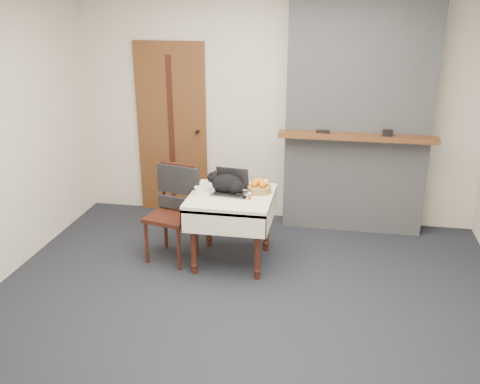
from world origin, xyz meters
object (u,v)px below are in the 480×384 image
object	(u,v)px
fruit_basket	(259,187)
cream_jar	(198,191)
laptop	(230,187)
pill_bottle	(250,196)
side_table	(231,206)
door	(172,129)
cat	(228,184)
chair	(175,198)

from	to	relation	value
fruit_basket	cream_jar	bearing A→B (deg)	-163.23
laptop	pill_bottle	world-z (taller)	laptop
side_table	pill_bottle	bearing A→B (deg)	-27.34
side_table	pill_bottle	world-z (taller)	pill_bottle
door	laptop	size ratio (longest dim) A/B	5.73
cat	laptop	bearing A→B (deg)	21.34
pill_bottle	chair	bearing A→B (deg)	169.15
chair	cat	bearing A→B (deg)	11.47
door	chair	xyz separation A→B (m)	(0.38, -1.17, -0.39)
laptop	cream_jar	bearing A→B (deg)	-155.65
chair	side_table	bearing A→B (deg)	8.34
side_table	cream_jar	world-z (taller)	cream_jar
door	pill_bottle	bearing A→B (deg)	-49.08
door	chair	distance (m)	1.29
fruit_basket	laptop	bearing A→B (deg)	-163.68
laptop	door	bearing A→B (deg)	135.40
cat	pill_bottle	bearing A→B (deg)	-17.47
cream_jar	side_table	bearing A→B (deg)	9.81
cat	chair	world-z (taller)	chair
side_table	chair	world-z (taller)	chair
cream_jar	door	bearing A→B (deg)	116.75
laptop	chair	bearing A→B (deg)	-173.98
pill_bottle	chair	distance (m)	0.78
door	pill_bottle	size ratio (longest dim) A/B	29.08
laptop	pill_bottle	xyz separation A→B (m)	(0.21, -0.13, -0.02)
pill_bottle	chair	size ratio (longest dim) A/B	0.07
fruit_basket	side_table	bearing A→B (deg)	-155.31
cat	pill_bottle	world-z (taller)	cat
chair	door	bearing A→B (deg)	121.05
pill_bottle	side_table	bearing A→B (deg)	152.66
laptop	fruit_basket	size ratio (longest dim) A/B	1.56
cat	fruit_basket	world-z (taller)	cat
fruit_basket	pill_bottle	bearing A→B (deg)	-105.77
fruit_basket	cat	bearing A→B (deg)	-164.21
door	chair	bearing A→B (deg)	-72.02
pill_bottle	cream_jar	bearing A→B (deg)	174.86
cream_jar	fruit_basket	size ratio (longest dim) A/B	0.35
side_table	fruit_basket	world-z (taller)	fruit_basket
door	cream_jar	bearing A→B (deg)	-63.25
cat	chair	distance (m)	0.56
side_table	cat	world-z (taller)	cat
laptop	chair	xyz separation A→B (m)	(-0.55, 0.01, -0.15)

